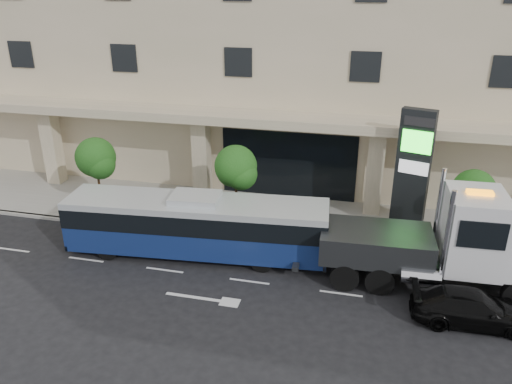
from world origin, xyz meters
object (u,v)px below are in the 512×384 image
city_bus (196,225)px  signage_pylon (412,173)px  black_sedan (473,308)px  tow_truck (446,244)px

city_bus → signage_pylon: 10.86m
black_sedan → signage_pylon: size_ratio=0.70×
city_bus → black_sedan: (12.01, -2.52, -0.92)m
black_sedan → signage_pylon: signage_pylon is taller
black_sedan → signage_pylon: (-2.23, 6.87, 2.79)m
city_bus → tow_truck: 11.12m
black_sedan → signage_pylon: bearing=15.6°
signage_pylon → black_sedan: bearing=-55.3°
tow_truck → city_bus: bearing=177.2°
signage_pylon → tow_truck: bearing=-56.5°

